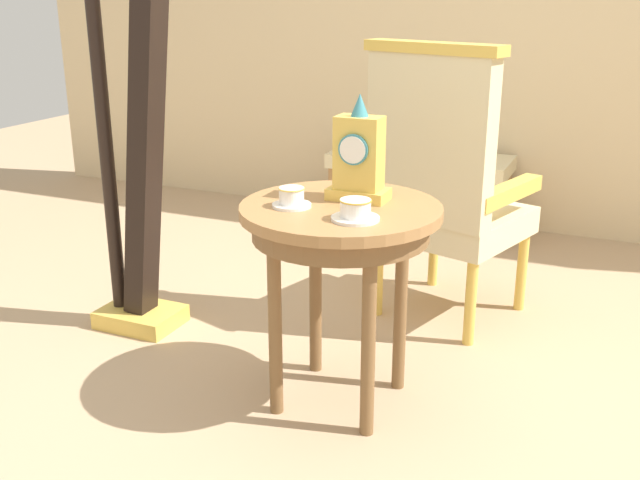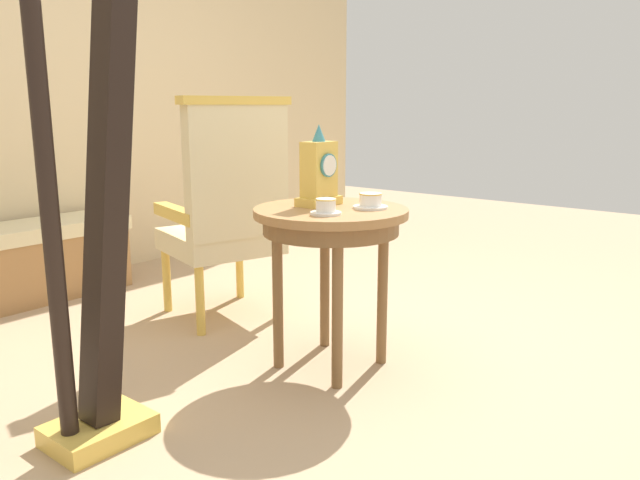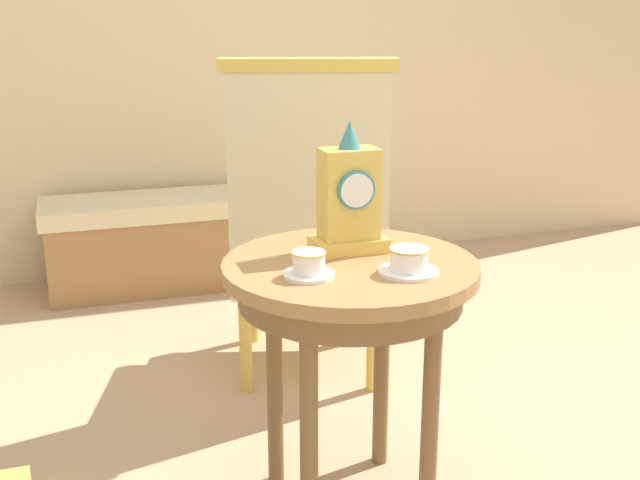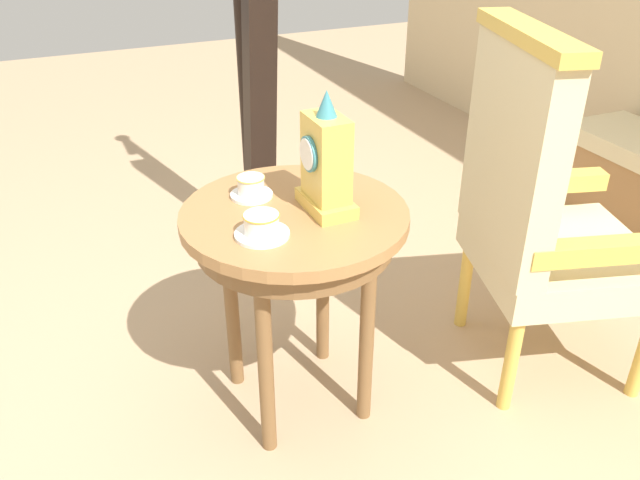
% 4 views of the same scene
% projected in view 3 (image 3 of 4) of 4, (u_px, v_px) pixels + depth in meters
% --- Properties ---
extents(side_table, '(0.64, 0.64, 0.68)m').
position_uv_depth(side_table, '(350.00, 295.00, 1.94)').
color(side_table, '#9E7042').
rests_on(side_table, ground).
extents(teacup_left, '(0.12, 0.12, 0.06)m').
position_uv_depth(teacup_left, '(309.00, 265.00, 1.80)').
color(teacup_left, white).
rests_on(teacup_left, side_table).
extents(teacup_right, '(0.14, 0.14, 0.06)m').
position_uv_depth(teacup_right, '(409.00, 262.00, 1.82)').
color(teacup_right, white).
rests_on(teacup_right, side_table).
extents(mantel_clock, '(0.19, 0.11, 0.34)m').
position_uv_depth(mantel_clock, '(349.00, 200.00, 1.96)').
color(mantel_clock, gold).
rests_on(mantel_clock, side_table).
extents(armchair, '(0.67, 0.66, 1.14)m').
position_uv_depth(armchair, '(308.00, 219.00, 2.67)').
color(armchair, beige).
rests_on(armchair, ground).
extents(window_bench, '(1.00, 0.40, 0.44)m').
position_uv_depth(window_bench, '(152.00, 242.00, 3.70)').
color(window_bench, beige).
rests_on(window_bench, ground).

